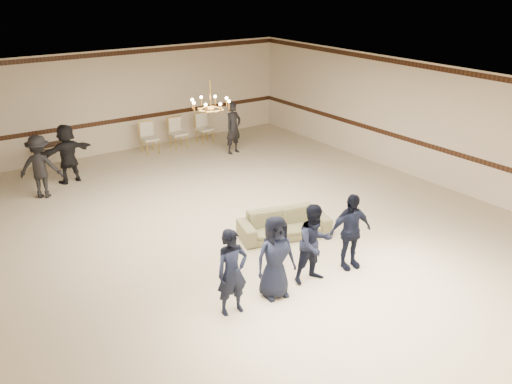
# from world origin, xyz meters

# --- Properties ---
(room) EXTENTS (12.01, 14.01, 3.21)m
(room) POSITION_xyz_m (0.00, 0.00, 1.60)
(room) COLOR #C0B194
(room) RESTS_ON ground
(chair_rail) EXTENTS (12.00, 0.02, 0.14)m
(chair_rail) POSITION_xyz_m (0.00, 6.99, 1.00)
(chair_rail) COLOR #351B0F
(chair_rail) RESTS_ON wall_back
(crown_molding) EXTENTS (12.00, 0.02, 0.14)m
(crown_molding) POSITION_xyz_m (0.00, 6.99, 3.08)
(crown_molding) COLOR #351B0F
(crown_molding) RESTS_ON wall_back
(chandelier) EXTENTS (0.94, 0.94, 0.89)m
(chandelier) POSITION_xyz_m (0.00, 1.00, 2.88)
(chandelier) COLOR gold
(chandelier) RESTS_ON ceiling
(boy_a) EXTENTS (0.59, 0.42, 1.54)m
(boy_a) POSITION_xyz_m (-1.83, -2.71, 0.77)
(boy_a) COLOR black
(boy_a) RESTS_ON floor
(boy_b) EXTENTS (0.81, 0.59, 1.54)m
(boy_b) POSITION_xyz_m (-0.93, -2.71, 0.77)
(boy_b) COLOR black
(boy_b) RESTS_ON floor
(boy_c) EXTENTS (0.80, 0.65, 1.54)m
(boy_c) POSITION_xyz_m (-0.03, -2.71, 0.77)
(boy_c) COLOR black
(boy_c) RESTS_ON floor
(boy_d) EXTENTS (0.96, 0.54, 1.54)m
(boy_d) POSITION_xyz_m (0.87, -2.71, 0.77)
(boy_d) COLOR black
(boy_d) RESTS_ON floor
(settee) EXTENTS (2.12, 1.28, 0.58)m
(settee) POSITION_xyz_m (0.65, -0.92, 0.29)
(settee) COLOR olive
(settee) RESTS_ON floor
(adult_left) EXTENTS (1.22, 1.06, 1.64)m
(adult_left) POSITION_xyz_m (-3.06, 4.41, 0.82)
(adult_left) COLOR black
(adult_left) RESTS_ON floor
(adult_mid) EXTENTS (1.57, 0.69, 1.64)m
(adult_mid) POSITION_xyz_m (-2.16, 5.11, 0.82)
(adult_mid) COLOR black
(adult_mid) RESTS_ON floor
(adult_right) EXTENTS (0.67, 0.52, 1.64)m
(adult_right) POSITION_xyz_m (2.94, 4.71, 0.82)
(adult_right) COLOR black
(adult_right) RESTS_ON floor
(banquet_chair_left) EXTENTS (0.52, 0.52, 0.99)m
(banquet_chair_left) POSITION_xyz_m (0.74, 6.18, 0.50)
(banquet_chair_left) COLOR beige
(banquet_chair_left) RESTS_ON floor
(banquet_chair_mid) EXTENTS (0.49, 0.49, 0.99)m
(banquet_chair_mid) POSITION_xyz_m (1.74, 6.18, 0.50)
(banquet_chair_mid) COLOR beige
(banquet_chair_mid) RESTS_ON floor
(banquet_chair_right) EXTENTS (0.51, 0.51, 0.99)m
(banquet_chair_right) POSITION_xyz_m (2.74, 6.18, 0.50)
(banquet_chair_right) COLOR beige
(banquet_chair_right) RESTS_ON floor
(console_table) EXTENTS (0.96, 0.45, 0.79)m
(console_table) POSITION_xyz_m (-2.26, 6.38, 0.40)
(console_table) COLOR black
(console_table) RESTS_ON floor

